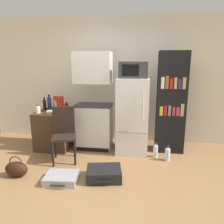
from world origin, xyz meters
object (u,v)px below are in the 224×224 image
object	(u,v)px
kitchen_hutch	(93,106)
bottle_blue_soda	(49,103)
refrigerator	(133,116)
bottle_milk_white	(38,110)
bookshelf	(171,103)
chair	(64,130)
cereal_box	(59,104)
water_bottle_front	(156,151)
bowl	(51,112)
side_table	(54,130)
suitcase_small_flat	(61,178)
water_bottle_middle	(168,154)
suitcase_large_flat	(104,174)
bottle_clear_short	(58,106)
handbag	(16,169)
bottle_wine_dark	(45,104)
microwave	(134,70)
bottle_olive_oil	(55,108)
bottle_ketchup_red	(66,107)

from	to	relation	value
kitchen_hutch	bottle_blue_soda	world-z (taller)	kitchen_hutch
refrigerator	bottle_milk_white	xyz separation A→B (m)	(-1.83, -0.19, 0.10)
bookshelf	chair	bearing A→B (deg)	-160.37
kitchen_hutch	bookshelf	distance (m)	1.51
kitchen_hutch	cereal_box	size ratio (longest dim) A/B	6.40
bottle_milk_white	water_bottle_front	xyz separation A→B (m)	(2.28, -0.02, -0.71)
bowl	refrigerator	bearing A→B (deg)	5.86
side_table	chair	xyz separation A→B (m)	(0.40, -0.51, 0.18)
side_table	suitcase_small_flat	world-z (taller)	side_table
bottle_blue_soda	water_bottle_middle	xyz separation A→B (m)	(2.43, -0.56, -0.76)
suitcase_large_flat	water_bottle_front	world-z (taller)	water_bottle_front
suitcase_large_flat	water_bottle_front	distance (m)	1.21
refrigerator	suitcase_large_flat	xyz separation A→B (m)	(-0.36, -1.12, -0.64)
bottle_clear_short	bottle_milk_white	xyz separation A→B (m)	(-0.23, -0.43, 0.00)
chair	handbag	distance (m)	0.98
bookshelf	bottle_blue_soda	bearing A→B (deg)	178.23
suitcase_small_flat	bottle_wine_dark	bearing A→B (deg)	116.45
chair	suitcase_small_flat	xyz separation A→B (m)	(0.22, -0.76, -0.50)
water_bottle_front	bottle_clear_short	bearing A→B (deg)	167.67
kitchen_hutch	bookshelf	world-z (taller)	bookshelf
kitchen_hutch	handbag	world-z (taller)	kitchen_hutch
refrigerator	suitcase_small_flat	world-z (taller)	refrigerator
kitchen_hutch	microwave	bearing A→B (deg)	-5.91
bottle_clear_short	suitcase_large_flat	xyz separation A→B (m)	(1.24, -1.35, -0.74)
side_table	bottle_milk_white	world-z (taller)	bottle_milk_white
bottle_blue_soda	bottle_wine_dark	bearing A→B (deg)	-135.00
microwave	bowl	xyz separation A→B (m)	(-1.57, -0.16, -0.81)
cereal_box	handbag	xyz separation A→B (m)	(-0.22, -1.30, -0.78)
kitchen_hutch	refrigerator	bearing A→B (deg)	-5.81
microwave	refrigerator	bearing A→B (deg)	74.21
refrigerator	bottle_clear_short	bearing A→B (deg)	171.74
cereal_box	water_bottle_middle	distance (m)	2.32
kitchen_hutch	microwave	distance (m)	1.07
refrigerator	bottle_clear_short	xyz separation A→B (m)	(-1.60, 0.23, 0.10)
side_table	water_bottle_middle	world-z (taller)	side_table
bottle_olive_oil	side_table	bearing A→B (deg)	120.66
bottle_blue_soda	suitcase_large_flat	distance (m)	2.10
suitcase_large_flat	bottle_milk_white	bearing A→B (deg)	137.13
bowl	handbag	world-z (taller)	bowl
bottle_ketchup_red	bottle_blue_soda	xyz separation A→B (m)	(-0.39, 0.05, 0.06)
bottle_wine_dark	suitcase_small_flat	world-z (taller)	bottle_wine_dark
microwave	water_bottle_middle	size ratio (longest dim) A/B	1.83
microwave	bottle_ketchup_red	world-z (taller)	microwave
side_table	suitcase_large_flat	size ratio (longest dim) A/B	1.30
bottle_clear_short	bowl	bearing A→B (deg)	-86.33
bottle_milk_white	bowl	distance (m)	0.26
chair	microwave	bearing A→B (deg)	7.46
water_bottle_front	suitcase_large_flat	bearing A→B (deg)	-131.94
bottle_ketchup_red	cereal_box	world-z (taller)	cereal_box
water_bottle_front	bottle_blue_soda	bearing A→B (deg)	168.89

